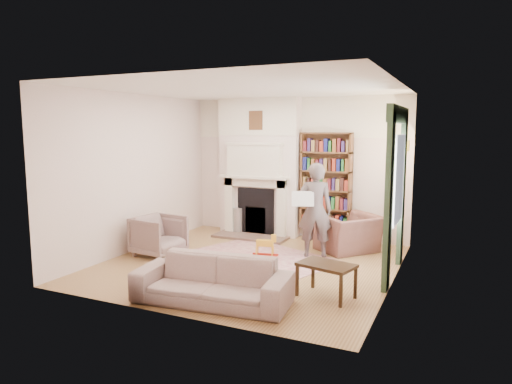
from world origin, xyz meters
The scene contains 25 objects.
floor centered at (0.00, 0.00, 0.00)m, with size 4.50×4.50×0.00m, color brown.
ceiling centered at (0.00, 0.00, 2.80)m, with size 4.50×4.50×0.00m, color white.
wall_back centered at (0.00, 2.25, 1.40)m, with size 4.50×4.50×0.00m, color silver.
wall_front centered at (0.00, -2.25, 1.40)m, with size 4.50×4.50×0.00m, color silver.
wall_left centered at (-2.25, 0.00, 1.40)m, with size 4.50×4.50×0.00m, color silver.
wall_right centered at (2.25, 0.00, 1.40)m, with size 4.50×4.50×0.00m, color silver.
fireplace centered at (-0.75, 2.05, 1.39)m, with size 1.70×0.58×2.80m.
bookcase centered at (0.65, 2.12, 1.18)m, with size 1.00×0.24×1.85m, color brown.
window centered at (2.23, 0.40, 1.45)m, with size 0.02×0.90×1.30m, color silver.
curtain_left centered at (2.20, -0.30, 1.20)m, with size 0.07×0.32×2.40m, color #2F4A31.
curtain_right centered at (2.20, 1.10, 1.20)m, with size 0.07×0.32×2.40m, color #2F4A31.
pelmet centered at (2.19, 0.40, 2.38)m, with size 0.09×1.70×0.24m, color #2F4A31.
wall_sconce centered at (2.03, 1.50, 1.90)m, with size 0.20×0.24×0.24m, color gold, non-canonical shape.
rug centered at (-0.03, 0.30, 0.01)m, with size 2.41×1.85×0.01m, color beige.
armchair_reading centered at (1.28, 1.44, 0.33)m, with size 1.01×0.88×0.66m, color brown.
armchair_left centered at (-1.66, -0.18, 0.35)m, with size 0.74×0.76×0.69m, color gray.
sofa centered at (0.29, -1.71, 0.29)m, with size 1.96×0.77×0.57m, color #C1AD9F.
man_reading centered at (0.83, 0.84, 0.81)m, with size 0.59×0.39×1.62m, color #554644.
newspaper centered at (0.68, 0.64, 1.03)m, with size 0.37×0.02×0.26m, color beige.
coffee_table centered at (1.54, -0.93, 0.23)m, with size 0.70×0.45×0.45m, color #322211, non-canonical shape.
paraffin_heater centered at (-1.16, 1.89, 0.28)m, with size 0.24×0.24×0.55m, color #A6A9AD.
rocking_horse centered at (0.07, 0.47, 0.20)m, with size 0.45×0.18×0.40m, color gold, non-canonical shape.
board_game centered at (-0.27, -0.34, 0.03)m, with size 0.33×0.33×0.03m, color #ECCC53.
game_box_lid centered at (-0.70, 0.02, 0.04)m, with size 0.32×0.21×0.05m, color #A01612.
comic_annuals centered at (0.20, -0.49, 0.02)m, with size 0.44×0.67×0.02m.
Camera 1 is at (3.09, -6.50, 2.17)m, focal length 32.00 mm.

